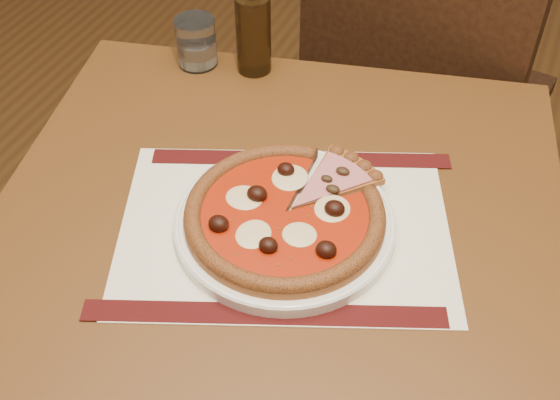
% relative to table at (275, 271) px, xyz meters
% --- Properties ---
extents(table, '(0.96, 0.96, 0.75)m').
position_rel_table_xyz_m(table, '(0.00, 0.00, 0.00)').
color(table, brown).
rests_on(table, ground).
extents(chair_far, '(0.52, 0.52, 0.95)m').
position_rel_table_xyz_m(chair_far, '(0.06, 0.65, -0.10)').
color(chair_far, black).
rests_on(chair_far, ground).
extents(placemat, '(0.54, 0.46, 0.00)m').
position_rel_table_xyz_m(placemat, '(0.02, -0.00, 0.10)').
color(placemat, white).
rests_on(placemat, table).
extents(plate, '(0.30, 0.30, 0.02)m').
position_rel_table_xyz_m(plate, '(0.02, -0.00, 0.11)').
color(plate, white).
rests_on(plate, placemat).
extents(pizza, '(0.27, 0.27, 0.04)m').
position_rel_table_xyz_m(pizza, '(0.02, -0.00, 0.13)').
color(pizza, '#965124').
rests_on(pizza, plate).
extents(ham_slice, '(0.10, 0.15, 0.02)m').
position_rel_table_xyz_m(ham_slice, '(0.07, 0.08, 0.13)').
color(ham_slice, '#965124').
rests_on(ham_slice, plate).
extents(water_glass, '(0.09, 0.09, 0.09)m').
position_rel_table_xyz_m(water_glass, '(-0.28, 0.31, 0.14)').
color(water_glass, white).
rests_on(water_glass, table).
extents(bottle, '(0.06, 0.06, 0.20)m').
position_rel_table_xyz_m(bottle, '(-0.18, 0.33, 0.18)').
color(bottle, '#321F0C').
rests_on(bottle, table).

